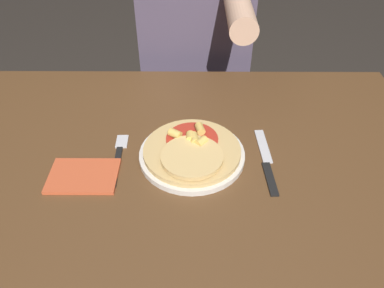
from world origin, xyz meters
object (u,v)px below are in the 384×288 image
at_px(pizza, 192,150).
at_px(person_diner, 196,41).
at_px(knife, 266,161).
at_px(plate, 192,155).
at_px(dining_table, 176,194).
at_px(fork, 119,156).

relative_size(pizza, person_diner, 0.18).
bearing_deg(knife, plate, 174.34).
xyz_separation_m(plate, person_diner, (0.01, 0.58, 0.01)).
distance_m(dining_table, pizza, 0.14).
relative_size(fork, knife, 0.79).
bearing_deg(person_diner, knife, -74.96).
xyz_separation_m(dining_table, fork, (-0.13, 0.02, 0.11)).
bearing_deg(dining_table, plate, 28.61).
bearing_deg(fork, knife, -2.93).
height_order(fork, knife, same).
bearing_deg(person_diner, plate, -91.08).
height_order(pizza, knife, pizza).
xyz_separation_m(plate, pizza, (0.00, -0.00, 0.02)).
xyz_separation_m(plate, knife, (0.17, -0.02, -0.00)).
distance_m(dining_table, fork, 0.17).
relative_size(plate, pizza, 1.09).
bearing_deg(plate, knife, -5.66).
relative_size(dining_table, person_diner, 0.98).
distance_m(dining_table, plate, 0.12).
distance_m(pizza, fork, 0.17).
xyz_separation_m(fork, person_diner, (0.18, 0.58, 0.01)).
bearing_deg(person_diner, fork, -107.47).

